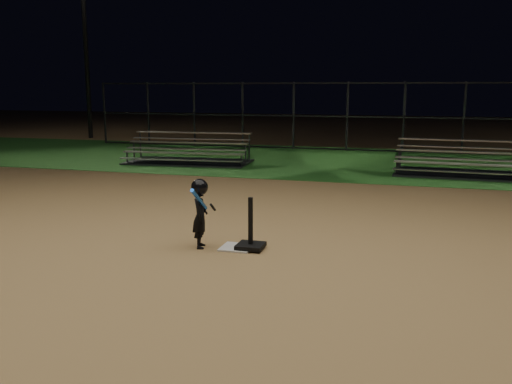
{
  "coord_description": "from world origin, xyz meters",
  "views": [
    {
      "loc": [
        2.4,
        -7.3,
        2.3
      ],
      "look_at": [
        0.0,
        1.0,
        0.65
      ],
      "focal_mm": 38.55,
      "sensor_mm": 36.0,
      "label": 1
    }
  ],
  "objects_px": {
    "batting_tee": "(251,239)",
    "child_batter": "(200,211)",
    "bleacher_right": "(468,169)",
    "light_pole_left": "(84,27)",
    "home_plate": "(237,247)",
    "bleacher_left": "(188,157)"
  },
  "relations": [
    {
      "from": "batting_tee",
      "to": "bleacher_left",
      "type": "distance_m",
      "value": 9.37
    },
    {
      "from": "home_plate",
      "to": "child_batter",
      "type": "height_order",
      "value": "child_batter"
    },
    {
      "from": "batting_tee",
      "to": "child_batter",
      "type": "distance_m",
      "value": 0.83
    },
    {
      "from": "child_batter",
      "to": "light_pole_left",
      "type": "height_order",
      "value": "light_pole_left"
    },
    {
      "from": "bleacher_right",
      "to": "light_pole_left",
      "type": "xyz_separation_m",
      "value": [
        -15.79,
        6.93,
        4.76
      ]
    },
    {
      "from": "batting_tee",
      "to": "bleacher_right",
      "type": "xyz_separation_m",
      "value": [
        3.58,
        8.01,
        0.03
      ]
    },
    {
      "from": "child_batter",
      "to": "bleacher_right",
      "type": "distance_m",
      "value": 9.2
    },
    {
      "from": "batting_tee",
      "to": "child_batter",
      "type": "xyz_separation_m",
      "value": [
        -0.73,
        -0.1,
        0.38
      ]
    },
    {
      "from": "batting_tee",
      "to": "bleacher_right",
      "type": "distance_m",
      "value": 8.77
    },
    {
      "from": "child_batter",
      "to": "light_pole_left",
      "type": "bearing_deg",
      "value": 19.18
    },
    {
      "from": "home_plate",
      "to": "batting_tee",
      "type": "height_order",
      "value": "batting_tee"
    },
    {
      "from": "batting_tee",
      "to": "bleacher_left",
      "type": "relative_size",
      "value": 0.19
    },
    {
      "from": "bleacher_right",
      "to": "light_pole_left",
      "type": "bearing_deg",
      "value": 159.65
    },
    {
      "from": "home_plate",
      "to": "light_pole_left",
      "type": "distance_m",
      "value": 19.79
    },
    {
      "from": "home_plate",
      "to": "batting_tee",
      "type": "relative_size",
      "value": 0.61
    },
    {
      "from": "child_batter",
      "to": "home_plate",
      "type": "bearing_deg",
      "value": -97.21
    },
    {
      "from": "batting_tee",
      "to": "bleacher_right",
      "type": "bearing_deg",
      "value": 65.9
    },
    {
      "from": "bleacher_left",
      "to": "bleacher_right",
      "type": "bearing_deg",
      "value": -6.03
    },
    {
      "from": "home_plate",
      "to": "bleacher_right",
      "type": "bearing_deg",
      "value": 64.69
    },
    {
      "from": "batting_tee",
      "to": "bleacher_right",
      "type": "height_order",
      "value": "bleacher_right"
    },
    {
      "from": "home_plate",
      "to": "light_pole_left",
      "type": "xyz_separation_m",
      "value": [
        -12.0,
        14.94,
        4.93
      ]
    },
    {
      "from": "bleacher_left",
      "to": "light_pole_left",
      "type": "bearing_deg",
      "value": 134.76
    }
  ]
}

